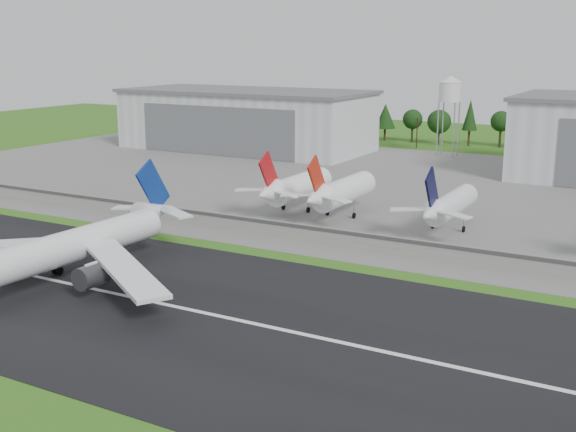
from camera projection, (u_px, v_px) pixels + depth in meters
The scene contains 13 objects.
ground at pixel (109, 323), 107.63m from camera, with size 600.00×600.00×0.00m, color #2A6818.
runway at pixel (152, 302), 116.12m from camera, with size 320.00×60.00×0.10m, color black.
runway_centerline at pixel (152, 302), 116.10m from camera, with size 220.00×1.00×0.02m, color white.
apron at pixel (397, 187), 209.58m from camera, with size 320.00×150.00×0.10m, color slate.
blast_fence at pixel (288, 230), 153.93m from camera, with size 240.00×0.61×3.50m.
hangar_west at pixel (246, 119), 282.91m from camera, with size 97.00×44.00×23.20m.
water_tower at pixel (450, 89), 261.47m from camera, with size 8.40×8.40×29.40m.
utility_poles at pixel (471, 152), 277.56m from camera, with size 230.00×3.00×12.00m, color black, non-canonical shape.
treeline at pixel (481, 147), 290.30m from camera, with size 320.00×16.00×22.00m, color black, non-canonical shape.
main_airliner at pixel (61, 257), 123.77m from camera, with size 57.23×59.19×18.17m.
parked_jet_red_a at pixel (293, 187), 176.24m from camera, with size 7.36×31.29×16.87m.
parked_jet_red_b at pixel (338, 192), 170.42m from camera, with size 7.36×31.29×16.88m.
parked_jet_navy at pixel (447, 206), 157.98m from camera, with size 7.36×31.29×16.45m.
Camera 1 is at (72.55, -75.17, 40.53)m, focal length 45.00 mm.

